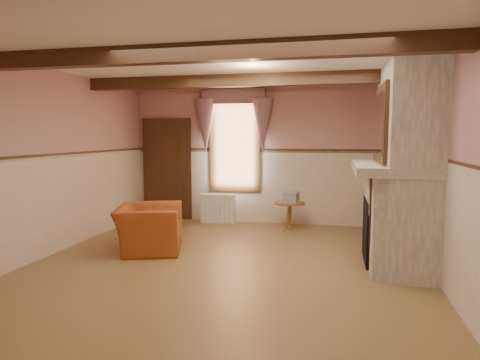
% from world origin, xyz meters
% --- Properties ---
extents(floor, '(5.50, 6.00, 0.01)m').
position_xyz_m(floor, '(0.00, 0.00, 0.00)').
color(floor, brown).
rests_on(floor, ground).
extents(ceiling, '(5.50, 6.00, 0.01)m').
position_xyz_m(ceiling, '(0.00, 0.00, 2.80)').
color(ceiling, silver).
rests_on(ceiling, wall_back).
extents(wall_back, '(5.50, 0.02, 2.80)m').
position_xyz_m(wall_back, '(0.00, 3.00, 1.40)').
color(wall_back, '#B07B7A').
rests_on(wall_back, floor).
extents(wall_front, '(5.50, 0.02, 2.80)m').
position_xyz_m(wall_front, '(0.00, -3.00, 1.40)').
color(wall_front, '#B07B7A').
rests_on(wall_front, floor).
extents(wall_left, '(0.02, 6.00, 2.80)m').
position_xyz_m(wall_left, '(-2.75, 0.00, 1.40)').
color(wall_left, '#B07B7A').
rests_on(wall_left, floor).
extents(wall_right, '(0.02, 6.00, 2.80)m').
position_xyz_m(wall_right, '(2.75, 0.00, 1.40)').
color(wall_right, '#B07B7A').
rests_on(wall_right, floor).
extents(wainscot, '(5.50, 6.00, 1.50)m').
position_xyz_m(wainscot, '(0.00, 0.00, 0.75)').
color(wainscot, beige).
rests_on(wainscot, floor).
extents(chair_rail, '(5.50, 6.00, 0.08)m').
position_xyz_m(chair_rail, '(0.00, 0.00, 1.50)').
color(chair_rail, black).
rests_on(chair_rail, wainscot).
extents(firebox, '(0.20, 0.95, 0.90)m').
position_xyz_m(firebox, '(2.00, 0.60, 0.45)').
color(firebox, black).
rests_on(firebox, floor).
extents(armchair, '(1.24, 1.33, 0.71)m').
position_xyz_m(armchair, '(-1.37, 0.41, 0.36)').
color(armchair, '#994219').
rests_on(armchair, floor).
extents(side_table, '(0.64, 0.64, 0.55)m').
position_xyz_m(side_table, '(0.63, 2.31, 0.28)').
color(side_table, brown).
rests_on(side_table, floor).
extents(book_stack, '(0.30, 0.35, 0.20)m').
position_xyz_m(book_stack, '(0.66, 2.32, 0.65)').
color(book_stack, '#B7AD8C').
rests_on(book_stack, side_table).
extents(radiator, '(0.70, 0.20, 0.60)m').
position_xyz_m(radiator, '(-0.89, 2.70, 0.30)').
color(radiator, silver).
rests_on(radiator, floor).
extents(bowl, '(0.33, 0.33, 0.08)m').
position_xyz_m(bowl, '(2.24, 0.59, 1.46)').
color(bowl, brown).
rests_on(bowl, mantel).
extents(mantel_clock, '(0.14, 0.24, 0.20)m').
position_xyz_m(mantel_clock, '(2.24, 1.12, 1.52)').
color(mantel_clock, black).
rests_on(mantel_clock, mantel).
extents(oil_lamp, '(0.11, 0.11, 0.28)m').
position_xyz_m(oil_lamp, '(2.24, 0.85, 1.56)').
color(oil_lamp, gold).
rests_on(oil_lamp, mantel).
extents(candle_red, '(0.06, 0.06, 0.16)m').
position_xyz_m(candle_red, '(2.24, 0.19, 1.50)').
color(candle_red, '#A8142C').
rests_on(candle_red, mantel).
extents(jar_yellow, '(0.06, 0.06, 0.12)m').
position_xyz_m(jar_yellow, '(2.24, 0.36, 1.48)').
color(jar_yellow, yellow).
rests_on(jar_yellow, mantel).
extents(fireplace, '(0.85, 2.00, 2.80)m').
position_xyz_m(fireplace, '(2.42, 0.60, 1.40)').
color(fireplace, gray).
rests_on(fireplace, floor).
extents(mantel, '(1.05, 2.05, 0.12)m').
position_xyz_m(mantel, '(2.24, 0.60, 1.36)').
color(mantel, gray).
rests_on(mantel, fireplace).
extents(overmantel_mirror, '(0.06, 1.44, 1.04)m').
position_xyz_m(overmantel_mirror, '(2.06, 0.60, 1.97)').
color(overmantel_mirror, silver).
rests_on(overmantel_mirror, fireplace).
extents(door, '(1.10, 0.10, 2.10)m').
position_xyz_m(door, '(-2.10, 2.94, 1.05)').
color(door, black).
rests_on(door, floor).
extents(window, '(1.06, 0.08, 2.02)m').
position_xyz_m(window, '(-0.60, 2.97, 1.65)').
color(window, white).
rests_on(window, wall_back).
extents(window_drapes, '(1.30, 0.14, 1.40)m').
position_xyz_m(window_drapes, '(-0.60, 2.88, 2.25)').
color(window_drapes, gray).
rests_on(window_drapes, wall_back).
extents(ceiling_beam_front, '(5.50, 0.18, 0.20)m').
position_xyz_m(ceiling_beam_front, '(0.00, -1.20, 2.70)').
color(ceiling_beam_front, black).
rests_on(ceiling_beam_front, ceiling).
extents(ceiling_beam_back, '(5.50, 0.18, 0.20)m').
position_xyz_m(ceiling_beam_back, '(0.00, 1.20, 2.70)').
color(ceiling_beam_back, black).
rests_on(ceiling_beam_back, ceiling).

